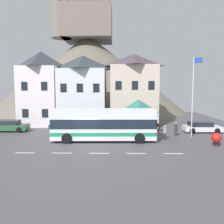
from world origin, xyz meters
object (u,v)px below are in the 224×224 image
pedestrian_01 (165,132)px  harbour_buoy (216,138)px  townhouse_00 (42,88)px  bus_shelter (138,106)px  townhouse_02 (133,90)px  flagpole (193,92)px  townhouse_01 (83,90)px  pedestrian_00 (176,128)px  parked_car_00 (10,126)px  parked_car_02 (67,125)px  public_bench (153,126)px  hilltop_castle (88,71)px  transit_bus (104,125)px  parked_car_01 (201,127)px

pedestrian_01 → harbour_buoy: (4.21, -2.38, -0.16)m
townhouse_00 → bus_shelter: bearing=-26.5°
townhouse_02 → flagpole: (5.80, -8.48, -0.17)m
townhouse_02 → townhouse_01: bearing=-178.9°
townhouse_00 → townhouse_01: size_ratio=1.06×
pedestrian_00 → harbour_buoy: 4.97m
parked_car_00 → parked_car_02: 6.83m
flagpole → public_bench: bearing=133.7°
bus_shelter → hilltop_castle: bearing=107.8°
bus_shelter → transit_bus: bearing=-134.6°
transit_bus → parked_car_02: size_ratio=2.53×
parked_car_01 → pedestrian_00: bearing=-147.5°
parked_car_00 → harbour_buoy: (22.08, -6.62, -0.01)m
bus_shelter → public_bench: bearing=46.6°
hilltop_castle → flagpole: size_ratio=5.15×
hilltop_castle → harbour_buoy: 38.10m
parked_car_01 → flagpole: 5.31m
townhouse_02 → pedestrian_01: size_ratio=6.64×
bus_shelter → pedestrian_01: bus_shelter is taller
harbour_buoy → pedestrian_01: bearing=150.5°
townhouse_00 → townhouse_02: size_ratio=1.03×
townhouse_00 → pedestrian_01: townhouse_00 is taller
parked_car_00 → townhouse_02: bearing=20.1°
parked_car_01 → pedestrian_00: (-3.60, -2.29, 0.25)m
hilltop_castle → public_bench: bearing=-67.0°
parked_car_02 → parked_car_01: bearing=179.9°
pedestrian_01 → parked_car_01: bearing=38.6°
parked_car_01 → public_bench: size_ratio=2.56×
pedestrian_01 → parked_car_02: bearing=155.3°
harbour_buoy → hilltop_castle: bearing=114.9°
transit_bus → parked_car_01: (11.37, 4.75, -0.97)m
transit_bus → bus_shelter: 5.58m
townhouse_00 → parked_car_00: size_ratio=2.40×
townhouse_01 → bus_shelter: bearing=-42.7°
townhouse_01 → public_bench: bearing=-26.1°
townhouse_01 → parked_car_01: 16.47m
hilltop_castle → parked_car_00: hilltop_castle is taller
pedestrian_00 → townhouse_02: bearing=116.9°
parked_car_00 → parked_car_02: (6.78, 0.87, -0.05)m
pedestrian_01 → townhouse_01: bearing=134.5°
pedestrian_00 → flagpole: bearing=-10.7°
parked_car_01 → pedestrian_00: size_ratio=2.84×
townhouse_00 → pedestrian_01: (15.59, -9.74, -4.34)m
townhouse_00 → transit_bus: (9.38, -10.37, -3.56)m
parked_car_00 → flagpole: bearing=-7.9°
townhouse_01 → hilltop_castle: size_ratio=0.22×
bus_shelter → townhouse_02: bearing=91.2°
townhouse_00 → bus_shelter: (13.15, -6.55, -2.01)m
pedestrian_00 → parked_car_02: bearing=165.5°
transit_bus → pedestrian_00: 8.18m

